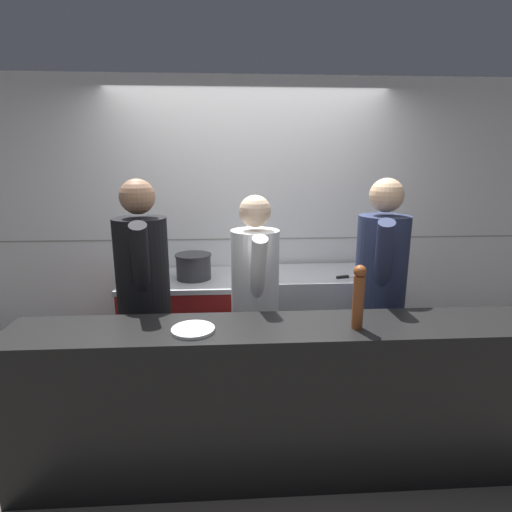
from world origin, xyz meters
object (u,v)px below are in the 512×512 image
(chefs_knife, at_px, (352,276))
(pepper_mill, at_px, (359,296))
(chef_head_cook, at_px, (144,293))
(chef_line, at_px, (380,288))
(chef_sous, at_px, (255,299))
(oven_range, at_px, (189,325))
(stock_pot, at_px, (194,266))
(plated_dish_main, at_px, (193,330))

(chefs_knife, height_order, pepper_mill, pepper_mill)
(chef_head_cook, height_order, chef_line, same)
(pepper_mill, relative_size, chef_sous, 0.22)
(oven_range, relative_size, chef_line, 0.61)
(chefs_knife, relative_size, chef_head_cook, 0.21)
(stock_pot, height_order, chef_head_cook, chef_head_cook)
(stock_pot, height_order, chef_sous, chef_sous)
(oven_range, bearing_deg, stock_pot, -24.98)
(pepper_mill, xyz_separation_m, chef_line, (0.36, 0.62, -0.17))
(stock_pot, bearing_deg, plated_dish_main, -84.99)
(oven_range, relative_size, chefs_knife, 2.94)
(pepper_mill, distance_m, chef_line, 0.74)
(pepper_mill, height_order, chef_head_cook, chef_head_cook)
(chef_head_cook, bearing_deg, oven_range, 61.00)
(chef_head_cook, xyz_separation_m, chef_line, (1.66, 0.01, -0.00))
(chef_head_cook, distance_m, chef_line, 1.66)
(stock_pot, bearing_deg, oven_range, 155.02)
(stock_pot, relative_size, chefs_knife, 0.85)
(stock_pot, xyz_separation_m, chef_line, (1.38, -0.64, -0.02))
(chefs_knife, bearing_deg, chef_line, -85.66)
(chefs_knife, height_order, chef_sous, chef_sous)
(plated_dish_main, bearing_deg, pepper_mill, -0.66)
(stock_pot, xyz_separation_m, chef_head_cook, (-0.28, -0.65, -0.02))
(chefs_knife, distance_m, chef_line, 0.52)
(plated_dish_main, xyz_separation_m, pepper_mill, (0.91, -0.01, 0.18))
(stock_pot, distance_m, plated_dish_main, 1.25)
(plated_dish_main, xyz_separation_m, chef_sous, (0.38, 0.62, -0.05))
(stock_pot, height_order, pepper_mill, pepper_mill)
(stock_pot, distance_m, chef_sous, 0.80)
(plated_dish_main, distance_m, chef_sous, 0.73)
(oven_range, bearing_deg, chefs_knife, -6.13)
(pepper_mill, bearing_deg, stock_pot, 129.04)
(stock_pot, xyz_separation_m, chefs_knife, (1.34, -0.12, -0.08))
(oven_range, bearing_deg, chef_sous, -50.09)
(chefs_knife, distance_m, chef_head_cook, 1.71)
(plated_dish_main, height_order, chef_line, chef_line)
(oven_range, distance_m, chef_sous, 0.98)
(chefs_knife, bearing_deg, oven_range, 173.87)
(pepper_mill, relative_size, chef_line, 0.21)
(chef_line, bearing_deg, oven_range, 174.41)
(chef_sous, xyz_separation_m, chef_line, (0.90, -0.01, 0.06))
(oven_range, xyz_separation_m, stock_pot, (0.07, -0.03, 0.56))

